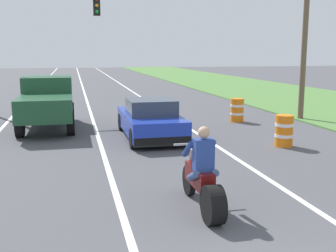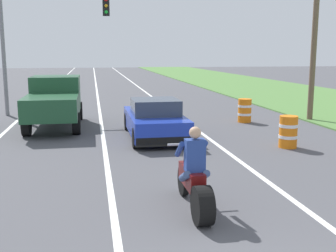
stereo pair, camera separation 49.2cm
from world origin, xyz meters
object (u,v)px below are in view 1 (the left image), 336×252
object	(u,v)px
pickup_truck_left_lane_dark_green	(47,100)
construction_barrel_mid	(237,110)
traffic_light_mast_near	(29,28)
motorcycle_with_rider	(203,181)
sports_car_blue	(150,120)
construction_barrel_nearest	(284,131)

from	to	relation	value
pickup_truck_left_lane_dark_green	construction_barrel_mid	xyz separation A→B (m)	(7.84, -0.16, -0.60)
pickup_truck_left_lane_dark_green	traffic_light_mast_near	bearing A→B (deg)	103.15
motorcycle_with_rider	pickup_truck_left_lane_dark_green	distance (m)	10.22
traffic_light_mast_near	pickup_truck_left_lane_dark_green	bearing A→B (deg)	-76.85
sports_car_blue	construction_barrel_nearest	bearing A→B (deg)	-30.30
motorcycle_with_rider	construction_barrel_mid	bearing A→B (deg)	64.43
motorcycle_with_rider	sports_car_blue	distance (m)	6.96
construction_barrel_mid	construction_barrel_nearest	bearing A→B (deg)	-94.46
traffic_light_mast_near	construction_barrel_mid	xyz separation A→B (m)	(8.70, -3.87, -3.54)
sports_car_blue	traffic_light_mast_near	size ratio (longest dim) A/B	0.72
construction_barrel_mid	motorcycle_with_rider	bearing A→B (deg)	-115.57
pickup_truck_left_lane_dark_green	traffic_light_mast_near	size ratio (longest dim) A/B	0.80
motorcycle_with_rider	construction_barrel_nearest	xyz separation A→B (m)	(4.17, 4.69, -0.09)
construction_barrel_nearest	construction_barrel_mid	distance (m)	4.82
traffic_light_mast_near	sports_car_blue	bearing A→B (deg)	-55.24
sports_car_blue	traffic_light_mast_near	bearing A→B (deg)	124.76
motorcycle_with_rider	construction_barrel_mid	distance (m)	10.53
pickup_truck_left_lane_dark_green	construction_barrel_nearest	size ratio (longest dim) A/B	4.80
pickup_truck_left_lane_dark_green	sports_car_blue	bearing A→B (deg)	-37.05
sports_car_blue	motorcycle_with_rider	bearing A→B (deg)	-92.41
pickup_truck_left_lane_dark_green	traffic_light_mast_near	world-z (taller)	traffic_light_mast_near
traffic_light_mast_near	construction_barrel_mid	distance (m)	10.16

